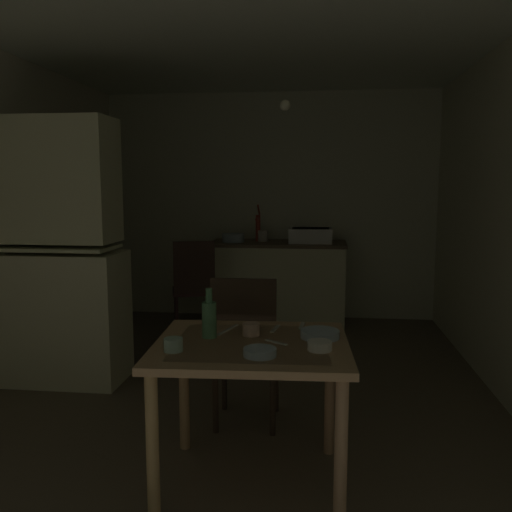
% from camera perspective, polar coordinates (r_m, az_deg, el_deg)
% --- Properties ---
extents(ground_plane, '(5.37, 5.37, 0.00)m').
position_cam_1_polar(ground_plane, '(4.05, -1.60, -13.70)').
color(ground_plane, brown).
extents(wall_back, '(3.68, 0.10, 2.45)m').
position_cam_1_polar(wall_back, '(5.99, 1.46, 5.27)').
color(wall_back, beige).
rests_on(wall_back, ground).
extents(ceiling_slab, '(3.68, 4.47, 0.10)m').
position_cam_1_polar(ceiling_slab, '(3.91, -1.75, 22.87)').
color(ceiling_slab, silver).
extents(hutch_cabinet, '(0.88, 0.48, 1.94)m').
position_cam_1_polar(hutch_cabinet, '(4.22, -19.82, -0.48)').
color(hutch_cabinet, beige).
rests_on(hutch_cabinet, ground).
extents(counter_cabinet, '(1.41, 0.64, 0.87)m').
position_cam_1_polar(counter_cabinet, '(5.71, 2.33, -2.85)').
color(counter_cabinet, beige).
rests_on(counter_cabinet, ground).
extents(sink_basin, '(0.44, 0.34, 0.15)m').
position_cam_1_polar(sink_basin, '(5.62, 5.78, 2.22)').
color(sink_basin, white).
rests_on(sink_basin, counter_cabinet).
extents(hand_pump, '(0.05, 0.27, 0.39)m').
position_cam_1_polar(hand_pump, '(5.69, 0.21, 3.25)').
color(hand_pump, maroon).
rests_on(hand_pump, counter_cabinet).
extents(mixing_bowl_counter, '(0.23, 0.23, 0.09)m').
position_cam_1_polar(mixing_bowl_counter, '(5.64, -2.43, 1.93)').
color(mixing_bowl_counter, '#9EB2C6').
rests_on(mixing_bowl_counter, counter_cabinet).
extents(stoneware_crock, '(0.11, 0.11, 0.12)m').
position_cam_1_polar(stoneware_crock, '(5.70, 0.73, 2.14)').
color(stoneware_crock, beige).
rests_on(stoneware_crock, counter_cabinet).
extents(dining_table, '(0.96, 0.85, 0.72)m').
position_cam_1_polar(dining_table, '(2.64, -0.47, -11.25)').
color(dining_table, tan).
rests_on(dining_table, ground).
extents(chair_far_side, '(0.41, 0.41, 0.94)m').
position_cam_1_polar(chair_far_side, '(3.28, -1.09, -9.60)').
color(chair_far_side, '#34261B').
rests_on(chair_far_side, ground).
extents(chair_by_counter, '(0.49, 0.49, 0.95)m').
position_cam_1_polar(chair_by_counter, '(5.14, -6.58, -3.26)').
color(chair_by_counter, '#3B201F').
rests_on(chair_by_counter, ground).
extents(serving_bowl_wide, '(0.15, 0.15, 0.03)m').
position_cam_1_polar(serving_bowl_wide, '(2.40, 0.41, -10.12)').
color(serving_bowl_wide, '#9EB2C6').
rests_on(serving_bowl_wide, dining_table).
extents(soup_bowl_small, '(0.19, 0.19, 0.04)m').
position_cam_1_polar(soup_bowl_small, '(2.69, 6.77, -8.18)').
color(soup_bowl_small, '#9EB2C6').
rests_on(soup_bowl_small, dining_table).
extents(sauce_dish, '(0.11, 0.11, 0.04)m').
position_cam_1_polar(sauce_dish, '(2.50, 6.74, -9.39)').
color(sauce_dish, white).
rests_on(sauce_dish, dining_table).
extents(teacup_mint, '(0.09, 0.09, 0.06)m').
position_cam_1_polar(teacup_mint, '(2.49, -8.73, -9.25)').
color(teacup_mint, '#ADD1C1').
rests_on(teacup_mint, dining_table).
extents(teacup_cream, '(0.09, 0.09, 0.06)m').
position_cam_1_polar(teacup_cream, '(2.71, -0.52, -7.75)').
color(teacup_cream, tan).
rests_on(teacup_cream, dining_table).
extents(glass_bottle, '(0.07, 0.07, 0.25)m').
position_cam_1_polar(glass_bottle, '(2.67, -4.96, -6.56)').
color(glass_bottle, '#4C7F56').
rests_on(glass_bottle, dining_table).
extents(table_knife, '(0.08, 0.21, 0.00)m').
position_cam_1_polar(table_knife, '(2.82, -3.00, -7.78)').
color(table_knife, silver).
rests_on(table_knife, dining_table).
extents(teaspoon_near_bowl, '(0.11, 0.09, 0.00)m').
position_cam_1_polar(teaspoon_near_bowl, '(2.60, 2.13, -9.10)').
color(teaspoon_near_bowl, beige).
rests_on(teaspoon_near_bowl, dining_table).
extents(teaspoon_by_cup, '(0.04, 0.14, 0.00)m').
position_cam_1_polar(teaspoon_by_cup, '(2.83, 2.03, -7.69)').
color(teaspoon_by_cup, beige).
rests_on(teaspoon_by_cup, dining_table).
extents(serving_spoon, '(0.03, 0.14, 0.00)m').
position_cam_1_polar(serving_spoon, '(2.90, 4.86, -7.35)').
color(serving_spoon, beige).
rests_on(serving_spoon, dining_table).
extents(pendant_bulb, '(0.08, 0.08, 0.08)m').
position_cam_1_polar(pendant_bulb, '(4.01, 3.10, 15.61)').
color(pendant_bulb, '#F9EFCC').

